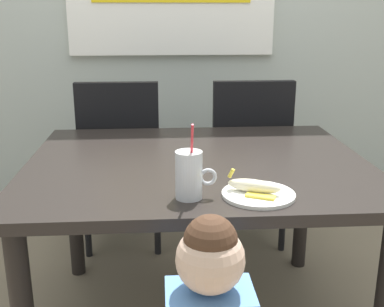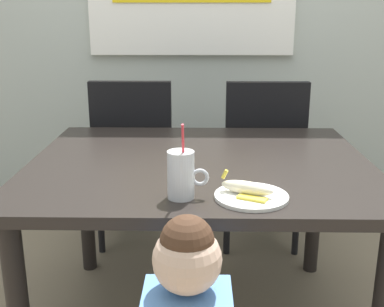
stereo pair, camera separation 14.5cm
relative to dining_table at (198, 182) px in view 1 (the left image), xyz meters
The scene contains 6 objects.
dining_table is the anchor object (origin of this frame).
dining_chair_left 0.83m from the dining_table, 115.70° to the left, with size 0.44×0.44×0.96m.
dining_chair_right 0.82m from the dining_table, 65.37° to the left, with size 0.44×0.45×0.96m.
milk_cup 0.42m from the dining_table, 98.39° to the right, with size 0.13×0.09×0.25m.
snack_plate 0.43m from the dining_table, 67.87° to the right, with size 0.23×0.23×0.01m, color white.
peeled_banana 0.43m from the dining_table, 69.24° to the right, with size 0.17×0.14×0.07m.
Camera 1 is at (-0.15, -1.77, 1.30)m, focal length 44.75 mm.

